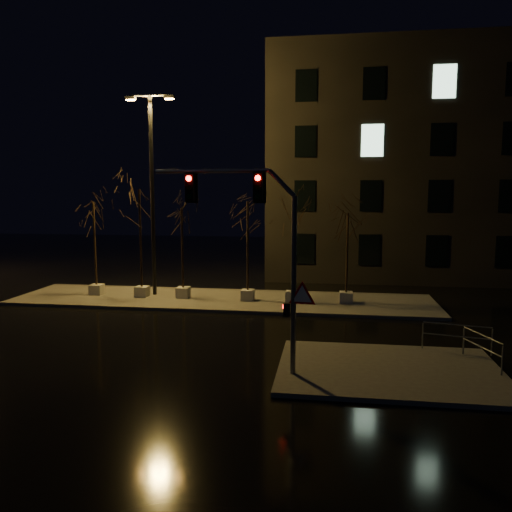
# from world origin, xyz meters

# --- Properties ---
(ground) EXTENTS (90.00, 90.00, 0.00)m
(ground) POSITION_xyz_m (0.00, 0.00, 0.00)
(ground) COLOR black
(ground) RESTS_ON ground
(median) EXTENTS (22.00, 5.00, 0.15)m
(median) POSITION_xyz_m (0.00, 6.00, 0.07)
(median) COLOR #484440
(median) RESTS_ON ground
(sidewalk_corner) EXTENTS (7.00, 5.00, 0.15)m
(sidewalk_corner) POSITION_xyz_m (7.50, -3.50, 0.07)
(sidewalk_corner) COLOR #484440
(sidewalk_corner) RESTS_ON ground
(building) EXTENTS (25.00, 12.00, 15.00)m
(building) POSITION_xyz_m (14.00, 18.00, 7.50)
(building) COLOR black
(building) RESTS_ON ground
(tree_0) EXTENTS (1.80, 1.80, 5.19)m
(tree_0) POSITION_xyz_m (-7.02, 6.08, 4.09)
(tree_0) COLOR #ADA9A1
(tree_0) RESTS_ON median
(tree_1) EXTENTS (1.80, 1.80, 5.84)m
(tree_1) POSITION_xyz_m (-4.35, 5.89, 4.58)
(tree_1) COLOR #ADA9A1
(tree_1) RESTS_ON median
(tree_2) EXTENTS (1.80, 1.80, 4.85)m
(tree_2) POSITION_xyz_m (-2.09, 5.97, 3.83)
(tree_2) COLOR #ADA9A1
(tree_2) RESTS_ON median
(tree_3) EXTENTS (1.80, 1.80, 5.25)m
(tree_3) POSITION_xyz_m (1.42, 5.80, 4.13)
(tree_3) COLOR #ADA9A1
(tree_3) RESTS_ON median
(tree_4) EXTENTS (1.80, 1.80, 5.66)m
(tree_4) POSITION_xyz_m (3.72, 5.78, 4.45)
(tree_4) COLOR #ADA9A1
(tree_4) RESTS_ON median
(tree_5) EXTENTS (1.80, 1.80, 4.65)m
(tree_5) POSITION_xyz_m (6.44, 5.95, 3.68)
(tree_5) COLOR #ADA9A1
(tree_5) RESTS_ON median
(traffic_signal_mast) EXTENTS (5.10, 0.54, 6.25)m
(traffic_signal_mast) POSITION_xyz_m (3.49, -4.33, 4.26)
(traffic_signal_mast) COLOR slate
(traffic_signal_mast) RESTS_ON sidewalk_corner
(streetlight_main) EXTENTS (2.65, 0.31, 10.63)m
(streetlight_main) POSITION_xyz_m (-3.88, 6.56, 6.29)
(streetlight_main) COLOR black
(streetlight_main) RESTS_ON median
(guard_rail_a) EXTENTS (2.24, 0.54, 0.99)m
(guard_rail_a) POSITION_xyz_m (10.00, -1.50, 0.80)
(guard_rail_a) COLOR slate
(guard_rail_a) RESTS_ON sidewalk_corner
(guard_rail_b) EXTENTS (0.69, 1.97, 0.98)m
(guard_rail_b) POSITION_xyz_m (10.50, -2.68, 0.78)
(guard_rail_b) COLOR slate
(guard_rail_b) RESTS_ON sidewalk_corner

